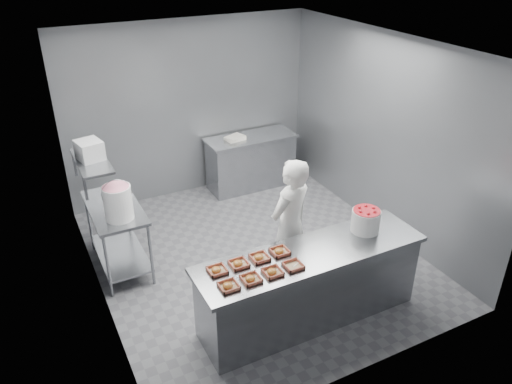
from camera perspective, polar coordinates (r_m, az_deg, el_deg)
floor at (r=6.84m, az=-0.17°, el=-7.30°), size 4.50×4.50×0.00m
ceiling at (r=5.70m, az=-0.21°, el=16.34°), size 4.50×4.50×0.00m
wall_back at (r=8.07m, az=-7.55°, el=9.32°), size 4.00×0.04×2.80m
wall_left at (r=5.62m, az=-18.69°, el=-0.63°), size 0.04×4.50×2.80m
wall_right at (r=7.20m, az=14.24°, el=6.34°), size 0.04×4.50×2.80m
service_counter at (r=5.64m, az=6.17°, el=-10.56°), size 2.60×0.70×0.90m
prep_table at (r=6.57m, az=-15.60°, el=-3.92°), size 0.60×1.20×0.90m
back_counter at (r=8.44m, az=-0.59°, el=3.51°), size 1.50×0.60×0.90m
wall_shelf at (r=6.11m, az=-18.28°, el=3.38°), size 0.35×0.90×0.03m
tray_0 at (r=4.85m, az=-3.17°, el=-10.67°), size 0.19×0.18×0.06m
tray_1 at (r=4.93m, az=-0.60°, el=-9.89°), size 0.19×0.18×0.06m
tray_2 at (r=5.02m, az=1.88°, el=-9.12°), size 0.19×0.18×0.06m
tray_3 at (r=5.12m, az=4.29°, el=-8.38°), size 0.19×0.18×0.04m
tray_4 at (r=5.06m, az=-4.49°, el=-8.90°), size 0.19×0.18×0.06m
tray_5 at (r=5.13m, az=-2.00°, el=-8.18°), size 0.19×0.18×0.06m
tray_6 at (r=5.22m, az=0.40°, el=-7.48°), size 0.19×0.18×0.06m
tray_7 at (r=5.31m, az=2.71°, el=-6.79°), size 0.19×0.18×0.06m
worker at (r=5.85m, az=3.87°, el=-4.01°), size 0.73×0.61×1.71m
strawberry_tub at (r=5.75m, az=12.44°, el=-3.11°), size 0.32×0.32×0.27m
glaze_bucket at (r=6.03m, az=-15.51°, el=-1.10°), size 0.35×0.33×0.51m
bucket_lid at (r=6.56m, az=-15.34°, el=-0.71°), size 0.41×0.41×0.02m
rag at (r=6.57m, az=-16.18°, el=-0.81°), size 0.14×0.12×0.02m
appliance at (r=6.09m, az=-18.50°, el=4.56°), size 0.32×0.35×0.22m
paper_stack at (r=8.14m, az=-2.41°, el=6.18°), size 0.33×0.27×0.06m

